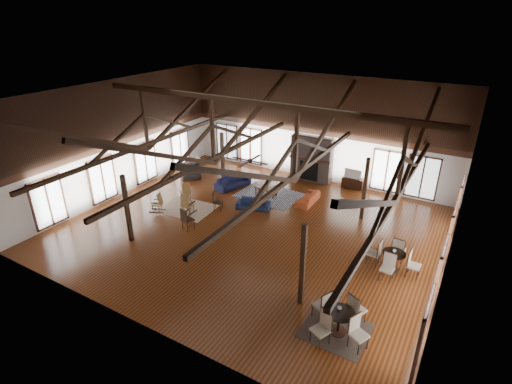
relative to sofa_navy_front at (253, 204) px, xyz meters
The scene contains 31 objects.
floor 2.05m from the sofa_navy_front, 60.64° to the right, with size 16.00×16.00×0.00m, color brown.
ceiling 6.10m from the sofa_navy_front, 60.64° to the right, with size 16.00×14.00×0.02m, color black.
wall_back 5.99m from the sofa_navy_front, 79.18° to the left, with size 16.00×0.02×6.00m, color white.
wall_front 9.25m from the sofa_navy_front, 83.51° to the right, with size 16.00×0.02×6.00m, color white.
wall_left 7.73m from the sofa_navy_front, 165.78° to the right, with size 0.02×14.00×6.00m, color white.
wall_right 9.58m from the sofa_navy_front, 11.16° to the right, with size 0.02×14.00×6.00m, color white.
roof_truss 4.30m from the sofa_navy_front, 60.64° to the right, with size 15.60×14.07×3.14m.
post_grid 2.41m from the sofa_navy_front, 60.64° to the right, with size 8.16×7.16×3.05m.
fireplace 5.10m from the sofa_navy_front, 78.47° to the left, with size 2.50×0.69×2.60m.
ceiling_fan 4.70m from the sofa_navy_front, 61.63° to the right, with size 1.60×1.60×0.75m.
sofa_navy_front is the anchor object (origin of this frame).
sofa_navy_left 2.91m from the sofa_navy_front, 143.72° to the left, with size 0.81×2.07×0.60m, color #141839.
sofa_orange 2.90m from the sofa_navy_front, 43.41° to the left, with size 0.70×1.79×0.52m, color #B24422.
coffee_table 1.68m from the sofa_navy_front, 96.24° to the left, with size 1.33×0.84×0.47m.
vase 1.71m from the sofa_navy_front, 95.34° to the left, with size 0.20×0.20×0.21m, color #B2B2B2.
armchair 5.54m from the sofa_navy_front, 163.02° to the left, with size 1.15×1.01×0.75m, color #323234.
side_table_lamp 6.04m from the sofa_navy_front, 154.61° to the left, with size 0.43×0.43×1.09m.
rocking_chair_a 3.57m from the sofa_navy_front, 162.35° to the right, with size 0.90×0.77×1.02m.
rocking_chair_b 3.28m from the sofa_navy_front, 139.28° to the right, with size 0.49×0.85×1.07m.
rocking_chair_c 4.67m from the sofa_navy_front, 145.98° to the right, with size 0.85×0.65×0.97m.
side_chair_a 1.88m from the sofa_navy_front, 146.02° to the right, with size 0.55×0.55×0.99m.
side_chair_b 3.73m from the sofa_navy_front, 113.57° to the right, with size 0.56×0.56×1.08m.
cafe_table_near 8.86m from the sofa_navy_front, 42.09° to the right, with size 2.08×2.08×1.08m.
cafe_table_far 7.46m from the sofa_navy_front, 13.85° to the right, with size 2.03×2.03×1.05m.
cup_near 8.76m from the sofa_navy_front, 41.91° to the right, with size 0.13×0.13×0.11m, color #B2B2B2.
cup_far 7.45m from the sofa_navy_front, 13.42° to the right, with size 0.13×0.13×0.10m, color #B2B2B2.
tv_console 6.09m from the sofa_navy_front, 54.82° to the left, with size 1.18×0.44×0.59m, color black.
television 6.11m from the sofa_navy_front, 54.92° to the left, with size 0.94×0.12×0.54m, color #B2B2B2.
rug_tan 3.33m from the sofa_navy_front, 149.13° to the right, with size 2.59×2.04×0.01m, color tan.
rug_navy 1.81m from the sofa_navy_front, 92.09° to the left, with size 3.21×2.41×0.01m, color #191F46.
rug_dark 8.78m from the sofa_navy_front, 42.43° to the right, with size 1.99×1.81×0.01m, color black.
Camera 1 is at (8.13, -13.60, 9.12)m, focal length 28.00 mm.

